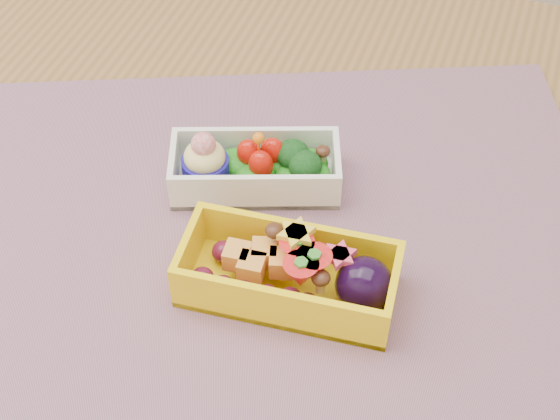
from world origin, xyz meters
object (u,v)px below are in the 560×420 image
(table, at_px, (330,294))
(bento_yellow, at_px, (293,274))
(placemat, at_px, (270,242))
(bento_white, at_px, (254,168))

(table, relative_size, bento_yellow, 6.86)
(placemat, relative_size, bento_yellow, 3.33)
(placemat, distance_m, bento_yellow, 0.06)
(table, bearing_deg, placemat, -140.94)
(table, distance_m, placemat, 0.12)
(bento_yellow, bearing_deg, bento_white, 119.56)
(placemat, bearing_deg, table, 39.06)
(placemat, relative_size, bento_white, 3.61)
(table, bearing_deg, bento_white, 165.49)
(bento_white, xyz_separation_m, bento_yellow, (0.07, -0.10, 0.00))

